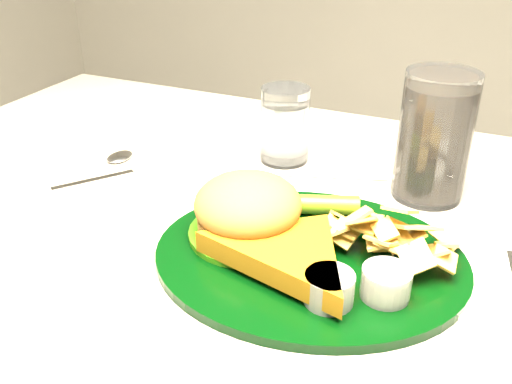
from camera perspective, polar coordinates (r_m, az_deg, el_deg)
dinner_plate at (r=0.58m, az=5.50°, el=-3.98°), size 0.37×0.32×0.07m
water_glass at (r=0.79m, az=2.90°, el=6.70°), size 0.07×0.07×0.11m
cola_glass at (r=0.72m, az=17.42°, el=5.29°), size 0.10×0.10×0.16m
spoon at (r=0.78m, az=-15.97°, el=1.29°), size 0.12×0.14×0.01m
ramekin at (r=0.79m, az=-6.44°, el=3.37°), size 0.04×0.04×0.02m
wrapped_straw at (r=0.77m, az=4.72°, el=1.80°), size 0.23×0.14×0.01m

